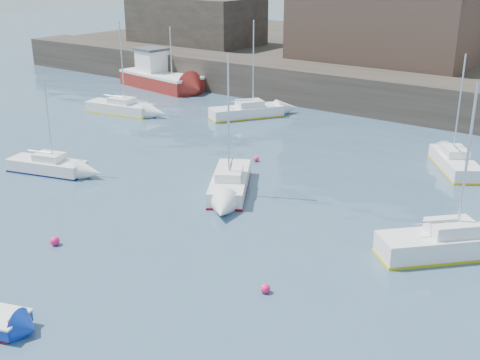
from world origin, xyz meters
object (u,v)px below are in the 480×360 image
Objects in this scene: sailboat_f at (455,162)px; buoy_near at (55,245)px; sailboat_e at (120,107)px; sailboat_h at (247,111)px; buoy_far at (256,161)px; sailboat_a at (47,166)px; fishing_boat at (159,76)px; buoy_mid at (265,293)px; sailboat_c at (444,243)px; sailboat_b at (230,182)px.

sailboat_f reaches higher than buoy_near.
sailboat_e is at bearing -175.60° from sailboat_f.
buoy_far is (6.83, -8.55, -0.49)m from sailboat_h.
buoy_far is (-10.38, -5.63, -0.48)m from sailboat_f.
buoy_near is (8.13, -5.79, -0.43)m from sailboat_a.
fishing_boat is at bearing 115.58° from sailboat_e.
sailboat_h is 19.53× the size of buoy_mid.
fishing_boat reaches higher than buoy_near.
sailboat_a is at bearing -171.59° from sailboat_c.
sailboat_a is 16.18× the size of buoy_mid.
buoy_near is (-14.08, -9.07, -0.56)m from sailboat_c.
sailboat_f is 17.46m from sailboat_h.
sailboat_e reaches higher than buoy_near.
buoy_mid is (9.68, 2.12, 0.00)m from buoy_near.
fishing_boat is 39.08m from buoy_mid.
sailboat_e is 21.28× the size of buoy_far.
sailboat_c reaches higher than buoy_near.
sailboat_h reaches higher than fishing_boat.
buoy_mid is at bearing -52.95° from sailboat_h.
sailboat_c reaches higher than sailboat_a.
buoy_mid is (-1.28, -18.20, -0.48)m from sailboat_f.
sailboat_a reaches higher than buoy_mid.
sailboat_h reaches higher than sailboat_a.
sailboat_b reaches higher than buoy_mid.
sailboat_a is 22.45m from sailboat_c.
sailboat_e is at bearing 154.17° from sailboat_b.
sailboat_h is (13.59, -4.46, -0.66)m from fishing_boat.
sailboat_h is at bearing 127.05° from buoy_mid.
fishing_boat is 27.40× the size of buoy_far.
sailboat_f is 0.91× the size of sailboat_h.
sailboat_f is at bearing 37.28° from sailboat_a.
sailboat_h reaches higher than buoy_mid.
sailboat_h is (-8.50, 13.45, 0.00)m from sailboat_b.
buoy_near is at bearing -92.23° from buoy_far.
sailboat_c is at bearing -28.76° from fishing_boat.
fishing_boat is 1.27× the size of sailboat_b.
buoy_mid reaches higher than buoy_far.
sailboat_a is 0.83× the size of sailboat_h.
fishing_boat is 24.54× the size of buoy_mid.
sailboat_f reaches higher than buoy_far.
sailboat_c reaches higher than sailboat_f.
sailboat_b is 19.33× the size of buoy_mid.
sailboat_a is at bearing -134.39° from buoy_far.
sailboat_f is 23.09m from buoy_near.
buoy_far is (15.92, -3.61, -0.47)m from sailboat_e.
sailboat_h is at bearing 83.87° from sailboat_a.
buoy_far is at bearing -151.51° from sailboat_f.
buoy_far is (-1.67, 4.91, -0.48)m from sailboat_b.
sailboat_e is 16.33m from buoy_far.
fishing_boat is 22.25× the size of buoy_near.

